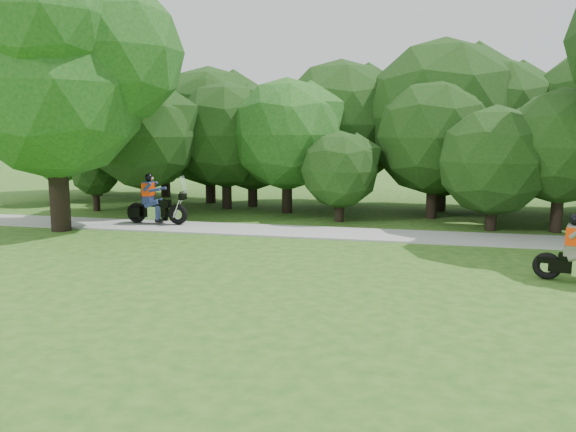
# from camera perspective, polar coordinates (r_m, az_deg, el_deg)

# --- Properties ---
(ground) EXTENTS (100.00, 100.00, 0.00)m
(ground) POSITION_cam_1_polar(r_m,az_deg,el_deg) (11.48, 3.66, -9.12)
(ground) COLOR #255418
(ground) RESTS_ON ground
(walkway) EXTENTS (60.00, 2.20, 0.06)m
(walkway) POSITION_cam_1_polar(r_m,az_deg,el_deg) (19.19, 7.56, -1.86)
(walkway) COLOR gray
(walkway) RESTS_ON ground
(tree_line) EXTENTS (40.23, 12.29, 7.79)m
(tree_line) POSITION_cam_1_polar(r_m,az_deg,el_deg) (25.46, 11.40, 8.72)
(tree_line) COLOR black
(tree_line) RESTS_ON ground
(big_tree_west) EXTENTS (8.64, 6.56, 9.96)m
(big_tree_west) POSITION_cam_1_polar(r_m,az_deg,el_deg) (21.62, -22.43, 13.99)
(big_tree_west) COLOR black
(big_tree_west) RESTS_ON ground
(touring_motorcycle) EXTENTS (2.46, 0.70, 1.88)m
(touring_motorcycle) POSITION_cam_1_polar(r_m,az_deg,el_deg) (21.57, -13.55, 1.05)
(touring_motorcycle) COLOR black
(touring_motorcycle) RESTS_ON walkway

